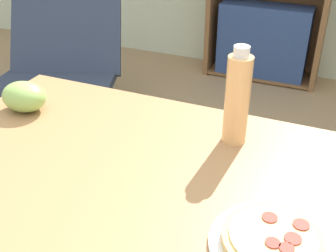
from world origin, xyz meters
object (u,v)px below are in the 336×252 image
grape_bunch (24,97)px  lounge_chair_near (66,84)px  pizza_on_plate (272,242)px  drink_bottle (237,99)px

grape_bunch → lounge_chair_near: lounge_chair_near is taller
grape_bunch → lounge_chair_near: size_ratio=0.15×
grape_bunch → lounge_chair_near: (-0.63, 1.02, -0.51)m
pizza_on_plate → lounge_chair_near: bearing=138.1°
grape_bunch → drink_bottle: bearing=7.2°
drink_bottle → grape_bunch: bearing=-172.8°
pizza_on_plate → lounge_chair_near: lounge_chair_near is taller
lounge_chair_near → grape_bunch: bearing=-82.2°
pizza_on_plate → drink_bottle: (-0.17, 0.35, 0.11)m
drink_bottle → lounge_chair_near: size_ratio=0.28×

